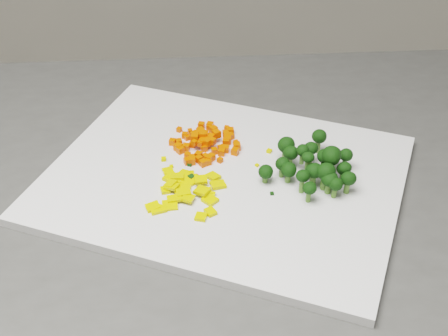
{
  "coord_description": "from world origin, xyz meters",
  "views": [
    {
      "loc": [
        0.19,
        -0.41,
        1.37
      ],
      "look_at": [
        0.17,
        0.2,
        0.92
      ],
      "focal_mm": 50.0,
      "sensor_mm": 36.0,
      "label": 1
    }
  ],
  "objects_px": {
    "carrot_pile": "(204,136)",
    "pepper_pile": "(184,186)",
    "cutting_board": "(224,178)",
    "broccoli_pile": "(310,159)"
  },
  "relations": [
    {
      "from": "carrot_pile",
      "to": "pepper_pile",
      "type": "xyz_separation_m",
      "value": [
        -0.02,
        -0.1,
        -0.01
      ]
    },
    {
      "from": "cutting_board",
      "to": "broccoli_pile",
      "type": "distance_m",
      "value": 0.11
    },
    {
      "from": "cutting_board",
      "to": "carrot_pile",
      "type": "distance_m",
      "value": 0.07
    },
    {
      "from": "carrot_pile",
      "to": "cutting_board",
      "type": "bearing_deg",
      "value": -65.95
    },
    {
      "from": "cutting_board",
      "to": "carrot_pile",
      "type": "xyz_separation_m",
      "value": [
        -0.03,
        0.06,
        0.02
      ]
    },
    {
      "from": "cutting_board",
      "to": "broccoli_pile",
      "type": "relative_size",
      "value": 3.75
    },
    {
      "from": "carrot_pile",
      "to": "broccoli_pile",
      "type": "relative_size",
      "value": 0.83
    },
    {
      "from": "carrot_pile",
      "to": "pepper_pile",
      "type": "distance_m",
      "value": 0.1
    },
    {
      "from": "carrot_pile",
      "to": "pepper_pile",
      "type": "bearing_deg",
      "value": -100.1
    },
    {
      "from": "cutting_board",
      "to": "pepper_pile",
      "type": "distance_m",
      "value": 0.06
    }
  ]
}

